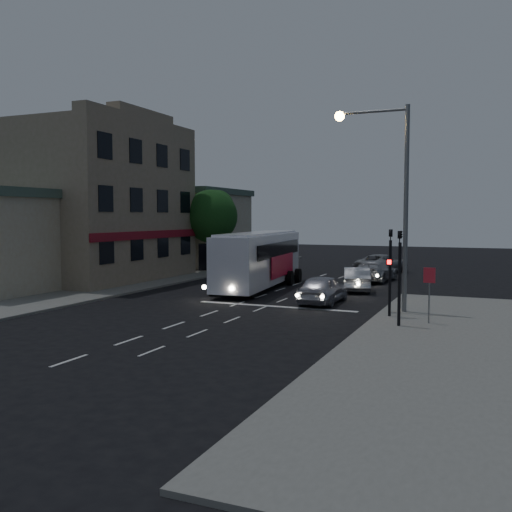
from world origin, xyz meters
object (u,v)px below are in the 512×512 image
at_px(tour_bus, 259,258).
at_px(car_sedan_b, 375,271).
at_px(car_sedan_c, 382,264).
at_px(traffic_signal_main, 390,262).
at_px(streetlight, 391,184).
at_px(car_suv, 323,289).
at_px(traffic_signal_side, 400,266).
at_px(regulatory_sign, 429,286).
at_px(street_tree, 211,214).
at_px(car_sedan_a, 357,279).

height_order(tour_bus, car_sedan_b, tour_bus).
distance_m(car_sedan_c, traffic_signal_main, 19.88).
bearing_deg(streetlight, car_sedan_b, 103.87).
bearing_deg(car_suv, traffic_signal_main, 141.61).
bearing_deg(traffic_signal_side, car_sedan_b, 104.27).
bearing_deg(regulatory_sign, traffic_signal_side, -136.08).
distance_m(car_suv, street_tree, 16.87).
bearing_deg(traffic_signal_main, traffic_signal_side, -70.51).
bearing_deg(regulatory_sign, car_suv, 143.66).
distance_m(car_suv, regulatory_sign, 6.87).
xyz_separation_m(traffic_signal_main, traffic_signal_side, (0.70, -1.98, 0.00)).
bearing_deg(tour_bus, traffic_signal_main, -44.50).
bearing_deg(street_tree, car_sedan_c, 23.50).
distance_m(tour_bus, streetlight, 11.10).
relative_size(car_sedan_b, street_tree, 0.78).
bearing_deg(street_tree, traffic_signal_side, -44.50).
relative_size(regulatory_sign, street_tree, 0.35).
height_order(car_sedan_a, traffic_signal_side, traffic_signal_side).
bearing_deg(car_sedan_a, car_sedan_b, -105.33).
relative_size(car_sedan_c, traffic_signal_main, 1.27).
bearing_deg(car_sedan_c, streetlight, 117.30).
bearing_deg(traffic_signal_side, car_sedan_a, 111.17).
xyz_separation_m(car_sedan_a, traffic_signal_main, (3.34, -8.46, 1.74)).
bearing_deg(car_sedan_a, regulatory_sign, 103.54).
distance_m(car_suv, car_sedan_c, 16.40).
height_order(tour_bus, traffic_signal_side, traffic_signal_side).
bearing_deg(traffic_signal_side, car_sedan_c, 102.13).
bearing_deg(car_sedan_b, street_tree, 2.44).
height_order(car_sedan_a, car_sedan_c, car_sedan_c).
relative_size(car_sedan_a, traffic_signal_main, 1.01).
bearing_deg(car_sedan_a, streetlight, 99.20).
relative_size(traffic_signal_main, regulatory_sign, 1.86).
bearing_deg(traffic_signal_side, street_tree, 135.50).
height_order(car_sedan_a, streetlight, streetlight).
distance_m(traffic_signal_side, streetlight, 4.84).
height_order(traffic_signal_main, streetlight, streetlight).
height_order(regulatory_sign, streetlight, streetlight).
bearing_deg(car_sedan_a, traffic_signal_side, 96.69).
bearing_deg(streetlight, car_sedan_a, 113.68).
bearing_deg(car_sedan_c, regulatory_sign, 121.18).
height_order(car_suv, street_tree, street_tree).
height_order(car_sedan_c, traffic_signal_main, traffic_signal_main).
relative_size(car_sedan_c, streetlight, 0.58).
distance_m(tour_bus, traffic_signal_main, 11.45).
distance_m(car_suv, traffic_signal_main, 5.14).
relative_size(car_sedan_a, regulatory_sign, 1.89).
height_order(car_sedan_c, traffic_signal_side, traffic_signal_side).
bearing_deg(car_suv, streetlight, 155.83).
bearing_deg(car_suv, traffic_signal_side, 132.11).
distance_m(car_sedan_b, street_tree, 13.12).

